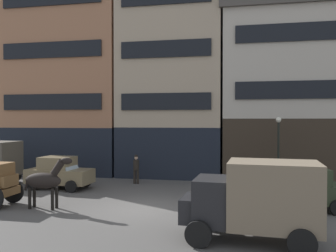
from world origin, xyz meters
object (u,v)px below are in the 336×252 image
Objects in this scene: delivery_truck_far at (255,198)px; streetlamp_curbside at (278,142)px; draft_horse at (45,180)px; sedan_dark at (59,173)px; sedan_light at (303,189)px; pedestrian_officer at (136,168)px; fire_hydrant_curbside at (41,172)px.

delivery_truck_far is 1.08× the size of streetlamp_curbside.
draft_horse is at bearing 163.85° from delivery_truck_far.
sedan_light is (12.85, -2.29, 0.00)m from sedan_dark.
sedan_dark is at bearing -149.82° from pedestrian_officer.
sedan_light is 16.50m from fire_hydrant_curbside.
sedan_dark is at bearing 110.87° from draft_horse.
streetlamp_curbside is 15.43m from fire_hydrant_curbside.
streetlamp_curbside is at bearing 3.13° from pedestrian_officer.
sedan_light is at bearing -85.20° from streetlamp_curbside.
sedan_dark is 4.02m from fire_hydrant_curbside.
draft_horse is 4.58m from sedan_dark.
sedan_light is at bearing 10.00° from draft_horse.
sedan_light is (2.34, 4.55, -0.51)m from delivery_truck_far.
draft_horse is 0.57× the size of streetlamp_curbside.
streetlamp_curbside is (-0.42, 5.04, 1.76)m from sedan_light.
pedestrian_officer is at bearing -176.87° from streetlamp_curbside.
streetlamp_curbside is at bearing 94.80° from sedan_light.
sedan_dark is at bearing 146.95° from delivery_truck_far.
draft_horse is 6.95m from pedestrian_officer.
streetlamp_curbside reaches higher than pedestrian_officer.
pedestrian_officer is (-6.59, 9.13, -0.44)m from delivery_truck_far.
fire_hydrant_curbside is at bearing 161.99° from sedan_light.
streetlamp_curbside is (8.50, 0.46, 1.69)m from pedestrian_officer.
fire_hydrant_curbside is at bearing 144.14° from delivery_truck_far.
fire_hydrant_curbside is at bearing 175.54° from pedestrian_officer.
streetlamp_curbside is 4.96× the size of fire_hydrant_curbside.
streetlamp_curbside is at bearing 33.00° from draft_horse.
streetlamp_curbside is (1.91, 9.59, 1.25)m from delivery_truck_far.
delivery_truck_far is at bearing -33.05° from sedan_dark.
pedestrian_officer is 8.68m from streetlamp_curbside.
draft_horse is 1.31× the size of pedestrian_officer.
fire_hydrant_curbside is (-2.83, 2.81, -0.49)m from sedan_dark.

